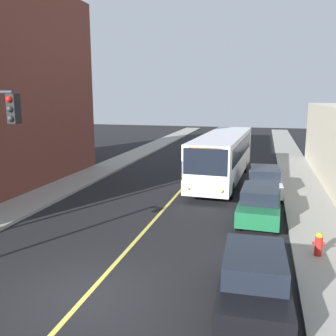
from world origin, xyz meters
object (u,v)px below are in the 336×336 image
city_bus (223,155)px  fire_hydrant (319,244)px  parked_car_black (254,278)px  parked_car_white (264,181)px  parked_car_green (260,203)px

city_bus → fire_hydrant: bearing=-67.9°
parked_car_black → fire_hydrant: parked_car_black is taller
parked_car_black → parked_car_white: 12.18m
parked_car_white → parked_car_green: bearing=-92.2°
parked_car_green → fire_hydrant: parked_car_green is taller
parked_car_black → city_bus: bearing=99.4°
city_bus → parked_car_green: bearing=-71.7°
parked_car_white → fire_hydrant: size_ratio=5.31×
city_bus → fire_hydrant: city_bus is taller
parked_car_black → parked_car_white: size_ratio=1.00×
parked_car_green → parked_car_white: same height
city_bus → parked_car_white: bearing=-46.6°
fire_hydrant → parked_car_white: bearing=102.6°
parked_car_green → fire_hydrant: 4.25m
city_bus → parked_car_white: 4.11m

